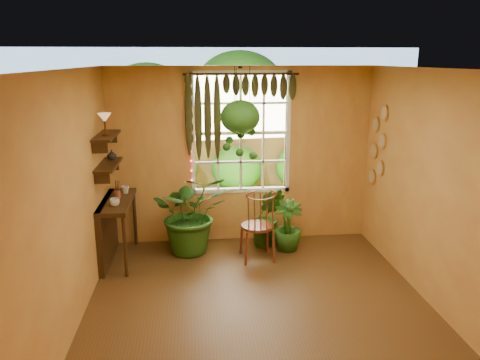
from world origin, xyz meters
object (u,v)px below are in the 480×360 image
object	(u,v)px
windsor_chair	(258,235)
potted_plant_left	(191,213)
potted_plant_mid	(267,217)
hanging_basket	(240,122)
counter_ledge	(110,224)

from	to	relation	value
windsor_chair	potted_plant_left	xyz separation A→B (m)	(-0.93, 0.37, 0.25)
potted_plant_left	potted_plant_mid	bearing A→B (deg)	4.69
potted_plant_mid	hanging_basket	distance (m)	1.52
windsor_chair	potted_plant_left	world-z (taller)	windsor_chair
counter_ledge	potted_plant_left	size ratio (longest dim) A/B	0.99
counter_ledge	potted_plant_mid	world-z (taller)	potted_plant_mid
counter_ledge	hanging_basket	bearing A→B (deg)	8.88
counter_ledge	potted_plant_left	xyz separation A→B (m)	(1.14, 0.20, 0.05)
counter_ledge	hanging_basket	world-z (taller)	hanging_basket
counter_ledge	windsor_chair	xyz separation A→B (m)	(2.07, -0.17, -0.19)
counter_ledge	potted_plant_left	bearing A→B (deg)	10.08
potted_plant_mid	counter_ledge	bearing A→B (deg)	-172.61
windsor_chair	counter_ledge	bearing A→B (deg)	170.36
windsor_chair	potted_plant_mid	world-z (taller)	windsor_chair
windsor_chair	hanging_basket	xyz separation A→B (m)	(-0.21, 0.46, 1.57)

